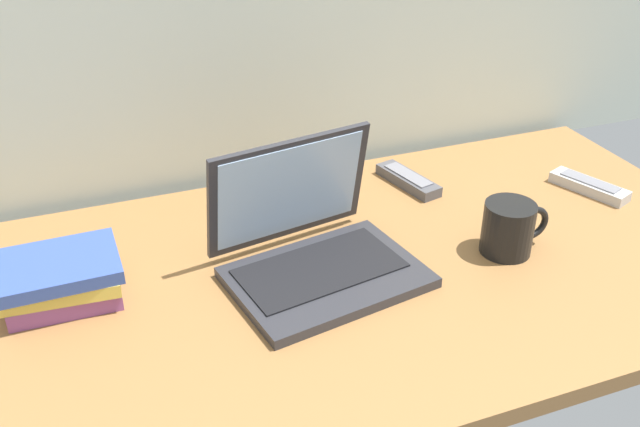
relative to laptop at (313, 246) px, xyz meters
The scene contains 6 objects.
desk 0.06m from the laptop, 87.10° to the right, with size 1.60×0.76×0.03m.
laptop is the anchor object (origin of this frame).
coffee_mug 0.35m from the laptop, 11.45° to the right, with size 0.13×0.09×0.09m.
remote_control_near 0.37m from the laptop, 36.96° to the left, with size 0.08×0.17×0.02m.
remote_control_far 0.63m from the laptop, ahead, with size 0.10×0.17×0.02m.
book_stack 0.41m from the laptop, behind, with size 0.19×0.14×0.08m.
Camera 1 is at (-0.35, -0.93, 0.72)m, focal length 40.01 mm.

